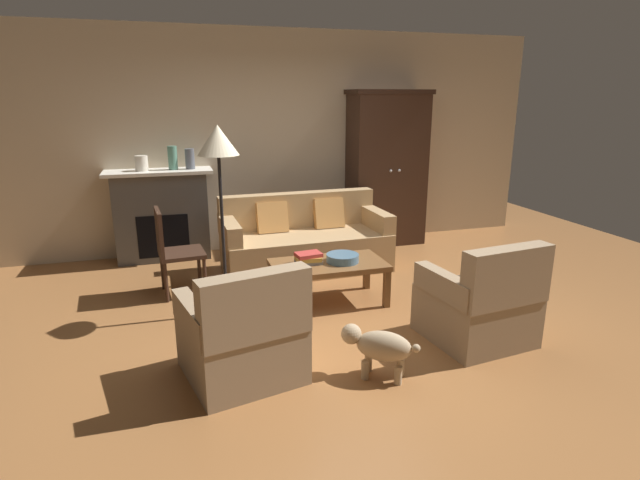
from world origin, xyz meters
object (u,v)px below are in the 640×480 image
at_px(couch, 305,242).
at_px(side_chair_wooden, 172,247).
at_px(armoire, 386,168).
at_px(floor_lamp, 218,152).
at_px(coffee_table, 328,268).
at_px(mantel_vase_slate, 190,159).
at_px(mantel_vase_cream, 141,163).
at_px(fruit_bowl, 343,258).
at_px(book_stack, 308,258).
at_px(fireplace, 162,215).
at_px(dog, 379,346).
at_px(mantel_vase_jade, 173,158).
at_px(armchair_near_right, 480,305).
at_px(armchair_near_left, 243,337).

distance_m(couch, side_chair_wooden, 1.57).
height_order(armoire, floor_lamp, armoire).
xyz_separation_m(coffee_table, mantel_vase_slate, (-1.16, 1.92, 0.88)).
distance_m(mantel_vase_cream, side_chair_wooden, 1.45).
distance_m(fruit_bowl, book_stack, 0.34).
relative_size(fireplace, dog, 2.55).
distance_m(fireplace, coffee_table, 2.48).
bearing_deg(dog, mantel_vase_jade, 111.13).
distance_m(couch, mantel_vase_cream, 2.15).
bearing_deg(coffee_table, armoire, 52.77).
xyz_separation_m(couch, book_stack, (-0.25, -1.07, 0.16)).
bearing_deg(mantel_vase_jade, armoire, -1.24).
bearing_deg(side_chair_wooden, armoire, 22.56).
bearing_deg(mantel_vase_cream, side_chair_wooden, -77.59).
bearing_deg(armchair_near_right, mantel_vase_slate, 124.76).
relative_size(mantel_vase_jade, armchair_near_right, 0.32).
relative_size(fruit_bowl, floor_lamp, 0.18).
xyz_separation_m(armchair_near_right, dog, (-1.02, -0.29, -0.07)).
height_order(fruit_bowl, armchair_near_right, armchair_near_right).
xyz_separation_m(book_stack, floor_lamp, (-0.80, 0.01, 1.04)).
relative_size(armchair_near_right, floor_lamp, 0.51).
bearing_deg(armoire, book_stack, -131.17).
bearing_deg(couch, mantel_vase_slate, 145.64).
relative_size(fruit_bowl, armchair_near_right, 0.36).
xyz_separation_m(armchair_near_right, side_chair_wooden, (-2.40, 1.80, 0.20)).
height_order(fireplace, couch, fireplace).
relative_size(book_stack, floor_lamp, 0.15).
bearing_deg(coffee_table, mantel_vase_cream, 131.75).
bearing_deg(coffee_table, mantel_vase_jade, 125.20).
bearing_deg(floor_lamp, mantel_vase_jade, 100.92).
xyz_separation_m(book_stack, side_chair_wooden, (-1.25, 0.65, 0.04)).
xyz_separation_m(armoire, fruit_bowl, (-1.27, -1.88, -0.57)).
bearing_deg(couch, coffee_table, -92.90).
height_order(fruit_bowl, mantel_vase_cream, mantel_vase_cream).
height_order(coffee_table, floor_lamp, floor_lamp).
height_order(mantel_vase_slate, armchair_near_left, mantel_vase_slate).
xyz_separation_m(mantel_vase_slate, side_chair_wooden, (-0.29, -1.25, -0.73)).
relative_size(coffee_table, armchair_near_left, 1.20).
bearing_deg(couch, mantel_vase_jade, 149.59).
distance_m(coffee_table, mantel_vase_slate, 2.41).
bearing_deg(armoire, mantel_vase_jade, 178.76).
bearing_deg(mantel_vase_slate, armchair_near_left, -87.04).
height_order(couch, side_chair_wooden, side_chair_wooden).
bearing_deg(floor_lamp, mantel_vase_cream, 110.96).
relative_size(coffee_table, armchair_near_right, 1.25).
relative_size(couch, coffee_table, 1.77).
bearing_deg(book_stack, mantel_vase_slate, 116.84).
distance_m(mantel_vase_jade, mantel_vase_slate, 0.20).
bearing_deg(coffee_table, book_stack, 173.51).
bearing_deg(armoire, fruit_bowl, -124.13).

